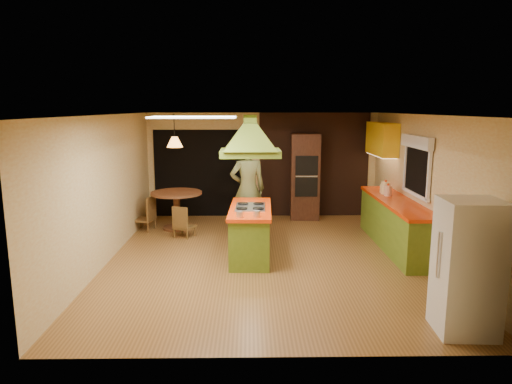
{
  "coord_description": "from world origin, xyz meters",
  "views": [
    {
      "loc": [
        -0.31,
        -7.7,
        2.62
      ],
      "look_at": [
        -0.19,
        0.22,
        1.15
      ],
      "focal_mm": 32.0,
      "sensor_mm": 36.0,
      "label": 1
    }
  ],
  "objects_px": {
    "man": "(248,189)",
    "refrigerator": "(468,267)",
    "kitchen_island": "(250,232)",
    "canister_large": "(385,188)",
    "dining_table": "(177,203)",
    "wall_oven": "(305,177)"
  },
  "relations": [
    {
      "from": "kitchen_island",
      "to": "refrigerator",
      "type": "distance_m",
      "value": 3.79
    },
    {
      "from": "man",
      "to": "dining_table",
      "type": "xyz_separation_m",
      "value": [
        -1.55,
        0.66,
        -0.41
      ]
    },
    {
      "from": "kitchen_island",
      "to": "refrigerator",
      "type": "bearing_deg",
      "value": -46.47
    },
    {
      "from": "wall_oven",
      "to": "canister_large",
      "type": "distance_m",
      "value": 2.24
    },
    {
      "from": "wall_oven",
      "to": "canister_large",
      "type": "height_order",
      "value": "wall_oven"
    },
    {
      "from": "kitchen_island",
      "to": "wall_oven",
      "type": "height_order",
      "value": "wall_oven"
    },
    {
      "from": "wall_oven",
      "to": "refrigerator",
      "type": "bearing_deg",
      "value": -74.81
    },
    {
      "from": "man",
      "to": "refrigerator",
      "type": "xyz_separation_m",
      "value": [
        2.56,
        -4.06,
        -0.19
      ]
    },
    {
      "from": "man",
      "to": "canister_large",
      "type": "bearing_deg",
      "value": 164.4
    },
    {
      "from": "kitchen_island",
      "to": "dining_table",
      "type": "relative_size",
      "value": 1.64
    },
    {
      "from": "dining_table",
      "to": "kitchen_island",
      "type": "bearing_deg",
      "value": -49.86
    },
    {
      "from": "kitchen_island",
      "to": "canister_large",
      "type": "distance_m",
      "value": 2.96
    },
    {
      "from": "wall_oven",
      "to": "canister_large",
      "type": "relative_size",
      "value": 8.24
    },
    {
      "from": "wall_oven",
      "to": "dining_table",
      "type": "height_order",
      "value": "wall_oven"
    },
    {
      "from": "kitchen_island",
      "to": "dining_table",
      "type": "xyz_separation_m",
      "value": [
        -1.6,
        1.9,
        0.13
      ]
    },
    {
      "from": "man",
      "to": "canister_large",
      "type": "xyz_separation_m",
      "value": [
        2.74,
        -0.16,
        0.05
      ]
    },
    {
      "from": "kitchen_island",
      "to": "dining_table",
      "type": "bearing_deg",
      "value": 131.98
    },
    {
      "from": "dining_table",
      "to": "man",
      "type": "bearing_deg",
      "value": -22.91
    },
    {
      "from": "refrigerator",
      "to": "dining_table",
      "type": "relative_size",
      "value": 1.45
    },
    {
      "from": "canister_large",
      "to": "wall_oven",
      "type": "bearing_deg",
      "value": 128.55
    },
    {
      "from": "dining_table",
      "to": "refrigerator",
      "type": "bearing_deg",
      "value": -48.92
    },
    {
      "from": "refrigerator",
      "to": "canister_large",
      "type": "height_order",
      "value": "refrigerator"
    }
  ]
}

